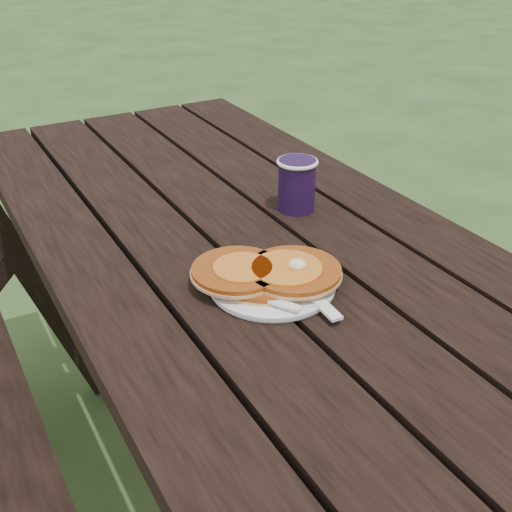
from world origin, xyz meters
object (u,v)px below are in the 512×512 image
plate (272,285)px  pancake_stack (267,273)px  picnic_table (259,400)px  coffee_cup (297,182)px

plate → pancake_stack: 0.02m
picnic_table → plate: size_ratio=8.94×
plate → coffee_cup: 0.31m
picnic_table → coffee_cup: size_ratio=16.96×
plate → coffee_cup: size_ratio=1.90×
plate → pancake_stack: pancake_stack is taller
picnic_table → pancake_stack: size_ratio=7.77×
plate → coffee_cup: bearing=50.3°
coffee_cup → pancake_stack: bearing=-131.4°
plate → coffee_cup: coffee_cup is taller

